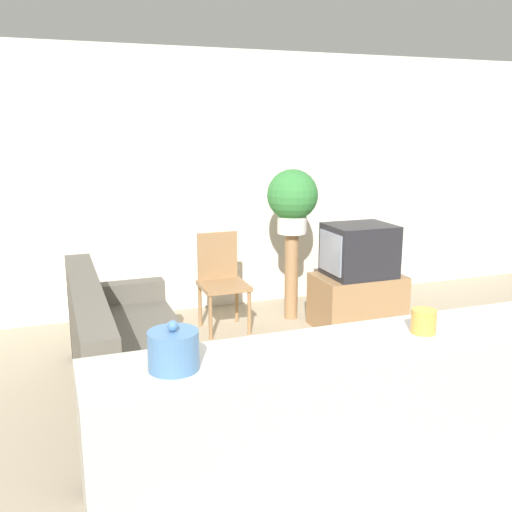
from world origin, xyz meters
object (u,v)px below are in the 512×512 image
object	(u,v)px
couch	(128,362)
decorative_bowl	(173,350)
wooden_chair	(221,277)
potted_plant	(292,198)
television	(359,250)

from	to	relation	value
couch	decorative_bowl	distance (m)	2.08
wooden_chair	potted_plant	bearing A→B (deg)	2.19
television	wooden_chair	world-z (taller)	television
couch	wooden_chair	bearing A→B (deg)	49.88
wooden_chair	television	bearing A→B (deg)	-18.79
wooden_chair	couch	bearing A→B (deg)	-130.12
decorative_bowl	potted_plant	bearing A→B (deg)	59.62
couch	potted_plant	bearing A→B (deg)	35.50
couch	wooden_chair	xyz separation A→B (m)	(1.07, 1.27, 0.20)
couch	decorative_bowl	size ratio (longest dim) A/B	11.19
wooden_chair	potted_plant	world-z (taller)	potted_plant
couch	potted_plant	size ratio (longest dim) A/B	3.29
potted_plant	decorative_bowl	xyz separation A→B (m)	(-1.88, -3.21, -0.10)
decorative_bowl	television	bearing A→B (deg)	49.11
television	potted_plant	bearing A→B (deg)	137.85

